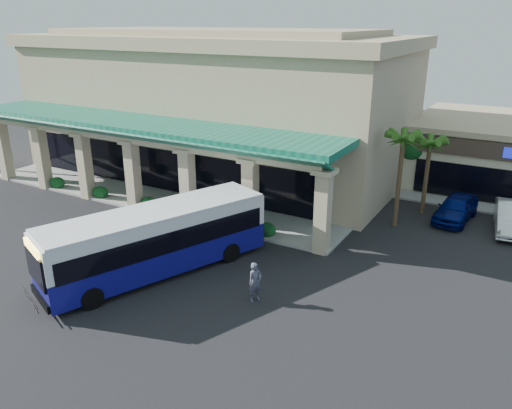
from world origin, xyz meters
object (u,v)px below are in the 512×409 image
Objects in this scene: transit_bus at (157,242)px; car_silver at (456,208)px; pedestrian at (255,282)px; car_white at (512,217)px.

car_silver is at bearing 73.74° from transit_bus.
transit_bus reaches higher than pedestrian.
car_white is at bearing 66.73° from transit_bus.
pedestrian is at bearing -106.43° from car_silver.
pedestrian is 0.37× the size of car_white.
transit_bus is 6.39× the size of pedestrian.
pedestrian is 0.40× the size of car_silver.
car_white is (15.03, 14.73, -0.83)m from transit_bus.
car_white is (3.23, -0.07, 0.04)m from car_silver.
pedestrian is (5.59, 0.03, -0.74)m from transit_bus.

